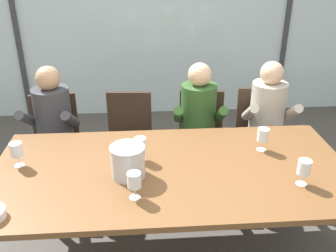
% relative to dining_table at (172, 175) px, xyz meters
% --- Properties ---
extents(ground, '(14.00, 14.00, 0.00)m').
position_rel_dining_table_xyz_m(ground, '(0.00, 1.00, -0.68)').
color(ground, '#4C4742').
extents(window_glass_panel, '(7.64, 0.03, 2.60)m').
position_rel_dining_table_xyz_m(window_glass_panel, '(0.00, 2.68, 0.62)').
color(window_glass_panel, silver).
rests_on(window_glass_panel, ground).
extents(window_mullion_left, '(0.06, 0.06, 2.60)m').
position_rel_dining_table_xyz_m(window_mullion_left, '(-1.72, 2.66, 0.62)').
color(window_mullion_left, '#38383D').
rests_on(window_mullion_left, ground).
extents(window_mullion_right, '(0.06, 0.06, 2.60)m').
position_rel_dining_table_xyz_m(window_mullion_right, '(1.72, 2.66, 0.62)').
color(window_mullion_right, '#38383D').
rests_on(window_mullion_right, ground).
extents(hillside_vineyard, '(13.64, 2.40, 2.09)m').
position_rel_dining_table_xyz_m(hillside_vineyard, '(0.00, 5.90, 0.36)').
color(hillside_vineyard, '#568942').
rests_on(hillside_vineyard, ground).
extents(dining_table, '(2.44, 1.18, 0.74)m').
position_rel_dining_table_xyz_m(dining_table, '(0.00, 0.00, 0.00)').
color(dining_table, brown).
rests_on(dining_table, ground).
extents(chair_near_curtain, '(0.48, 0.48, 0.88)m').
position_rel_dining_table_xyz_m(chair_near_curtain, '(-1.01, 1.02, -0.17)').
color(chair_near_curtain, '#332319').
rests_on(chair_near_curtain, ground).
extents(chair_left_of_center, '(0.47, 0.47, 0.88)m').
position_rel_dining_table_xyz_m(chair_left_of_center, '(-0.32, 1.02, -0.17)').
color(chair_left_of_center, '#332319').
rests_on(chair_left_of_center, ground).
extents(chair_center, '(0.50, 0.50, 0.88)m').
position_rel_dining_table_xyz_m(chair_center, '(0.36, 1.01, -0.17)').
color(chair_center, '#332319').
rests_on(chair_center, ground).
extents(chair_right_of_center, '(0.46, 0.46, 0.88)m').
position_rel_dining_table_xyz_m(chair_right_of_center, '(0.94, 1.04, -0.17)').
color(chair_right_of_center, '#332319').
rests_on(chair_right_of_center, ground).
extents(person_charcoal_jacket, '(0.49, 0.63, 1.20)m').
position_rel_dining_table_xyz_m(person_charcoal_jacket, '(-0.99, 0.87, 0.00)').
color(person_charcoal_jacket, '#38383D').
rests_on(person_charcoal_jacket, ground).
extents(person_olive_shirt, '(0.48, 0.63, 1.20)m').
position_rel_dining_table_xyz_m(person_olive_shirt, '(0.32, 0.87, 0.00)').
color(person_olive_shirt, '#2D5123').
rests_on(person_olive_shirt, ground).
extents(person_beige_jumper, '(0.48, 0.62, 1.20)m').
position_rel_dining_table_xyz_m(person_beige_jumper, '(0.96, 0.87, 0.00)').
color(person_beige_jumper, '#B7AD9E').
rests_on(person_beige_jumper, ground).
extents(ice_bucket_primary, '(0.23, 0.23, 0.22)m').
position_rel_dining_table_xyz_m(ice_bucket_primary, '(-0.29, -0.07, 0.17)').
color(ice_bucket_primary, '#B7B7BC').
rests_on(ice_bucket_primary, dining_table).
extents(wine_glass_by_left_taster, '(0.08, 0.08, 0.17)m').
position_rel_dining_table_xyz_m(wine_glass_by_left_taster, '(0.81, -0.25, 0.18)').
color(wine_glass_by_left_taster, silver).
rests_on(wine_glass_by_left_taster, dining_table).
extents(wine_glass_near_bucket, '(0.08, 0.08, 0.17)m').
position_rel_dining_table_xyz_m(wine_glass_near_bucket, '(-0.25, -0.31, 0.18)').
color(wine_glass_near_bucket, silver).
rests_on(wine_glass_near_bucket, dining_table).
extents(wine_glass_center_pour, '(0.08, 0.08, 0.17)m').
position_rel_dining_table_xyz_m(wine_glass_center_pour, '(0.68, 0.20, 0.18)').
color(wine_glass_center_pour, silver).
rests_on(wine_glass_center_pour, dining_table).
extents(wine_glass_by_right_taster, '(0.08, 0.08, 0.17)m').
position_rel_dining_table_xyz_m(wine_glass_by_right_taster, '(-1.05, 0.11, 0.18)').
color(wine_glass_by_right_taster, silver).
rests_on(wine_glass_by_right_taster, dining_table).
extents(wine_glass_spare_empty, '(0.08, 0.08, 0.17)m').
position_rel_dining_table_xyz_m(wine_glass_spare_empty, '(-0.21, 0.12, 0.18)').
color(wine_glass_spare_empty, silver).
rests_on(wine_glass_spare_empty, dining_table).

